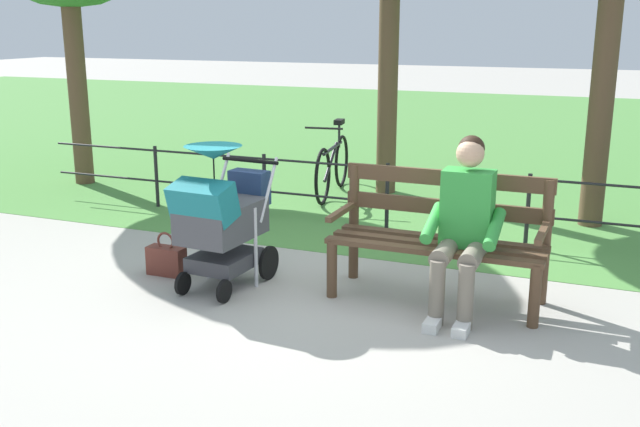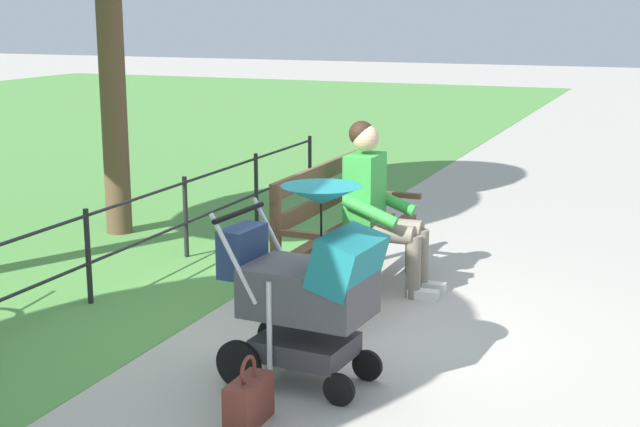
% 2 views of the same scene
% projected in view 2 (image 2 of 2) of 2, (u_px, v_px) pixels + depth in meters
% --- Properties ---
extents(ground_plane, '(60.00, 60.00, 0.00)m').
position_uv_depth(ground_plane, '(307.00, 334.00, 5.95)').
color(ground_plane, '#ADA89E').
extents(park_bench, '(1.60, 0.61, 0.96)m').
position_uv_depth(park_bench, '(340.00, 225.00, 6.69)').
color(park_bench, brown).
rests_on(park_bench, ground).
extents(person_on_bench, '(0.53, 0.74, 1.28)m').
position_uv_depth(person_on_bench, '(378.00, 202.00, 6.77)').
color(person_on_bench, slate).
rests_on(person_on_bench, ground).
extents(stroller, '(0.56, 0.92, 1.15)m').
position_uv_depth(stroller, '(309.00, 283.00, 5.04)').
color(stroller, black).
rests_on(stroller, ground).
extents(handbag, '(0.32, 0.14, 0.37)m').
position_uv_depth(handbag, '(249.00, 400.00, 4.64)').
color(handbag, brown).
rests_on(handbag, ground).
extents(park_fence, '(8.19, 0.04, 0.70)m').
position_uv_depth(park_fence, '(111.00, 238.00, 6.74)').
color(park_fence, black).
rests_on(park_fence, ground).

